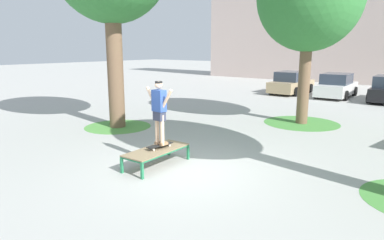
% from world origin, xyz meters
% --- Properties ---
extents(ground_plane, '(120.00, 120.00, 0.00)m').
position_xyz_m(ground_plane, '(0.00, 0.00, 0.00)').
color(ground_plane, '#A8A8A3').
extents(building_facade, '(28.33, 4.00, 13.30)m').
position_xyz_m(building_facade, '(-2.94, 27.10, 6.65)').
color(building_facade, beige).
rests_on(building_facade, ground).
extents(skate_box, '(0.85, 1.93, 0.46)m').
position_xyz_m(skate_box, '(-0.77, -0.24, 0.41)').
color(skate_box, '#237A4C').
rests_on(skate_box, ground).
extents(skateboard, '(0.27, 0.81, 0.09)m').
position_xyz_m(skateboard, '(-0.77, -0.11, 0.54)').
color(skateboard, black).
rests_on(skateboard, skate_box).
extents(skater, '(1.00, 0.31, 1.69)m').
position_xyz_m(skater, '(-0.77, -0.10, 1.53)').
color(skater, beige).
rests_on(skater, skateboard).
extents(grass_patch_near_left, '(2.60, 2.60, 0.01)m').
position_xyz_m(grass_patch_near_left, '(-5.25, 2.14, 0.00)').
color(grass_patch_near_left, '#519342').
rests_on(grass_patch_near_left, ground).
extents(grass_patch_mid_back, '(3.07, 3.07, 0.01)m').
position_xyz_m(grass_patch_mid_back, '(0.23, 7.33, 0.00)').
color(grass_patch_mid_back, '#47893D').
rests_on(grass_patch_mid_back, ground).
extents(car_tan, '(1.93, 4.21, 1.50)m').
position_xyz_m(car_tan, '(-3.95, 16.14, 0.69)').
color(car_tan, tan).
rests_on(car_tan, ground).
extents(car_white, '(2.06, 4.27, 1.50)m').
position_xyz_m(car_white, '(-0.99, 16.19, 0.69)').
color(car_white, silver).
rests_on(car_white, ground).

